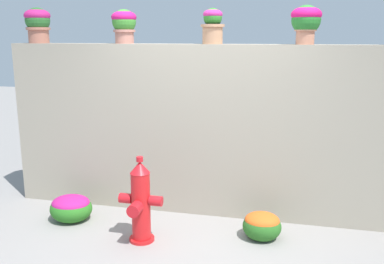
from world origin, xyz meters
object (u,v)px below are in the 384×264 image
object	(u,v)px
potted_plant_1	(124,23)
potted_plant_2	(213,24)
flower_bush_left	(262,225)
potted_plant_0	(38,22)
potted_plant_3	(306,20)
flower_bush_right	(71,207)
fire_hydrant	(141,203)

from	to	relation	value
potted_plant_1	potted_plant_2	size ratio (longest dim) A/B	1.01
flower_bush_left	potted_plant_0	bearing A→B (deg)	168.52
potted_plant_2	potted_plant_3	bearing A→B (deg)	-0.58
potted_plant_2	flower_bush_left	distance (m)	2.26
flower_bush_right	potted_plant_3	bearing A→B (deg)	13.49
flower_bush_left	flower_bush_right	bearing A→B (deg)	-179.09
potted_plant_1	flower_bush_right	bearing A→B (deg)	-125.15
potted_plant_0	fire_hydrant	world-z (taller)	potted_plant_0
potted_plant_1	flower_bush_right	distance (m)	2.25
flower_bush_right	potted_plant_0	bearing A→B (deg)	136.13
fire_hydrant	potted_plant_3	bearing A→B (deg)	30.15
potted_plant_0	flower_bush_left	world-z (taller)	potted_plant_0
potted_plant_1	potted_plant_3	distance (m)	2.08
potted_plant_3	flower_bush_right	bearing A→B (deg)	-166.51
potted_plant_1	potted_plant_2	distance (m)	1.07
potted_plant_0	flower_bush_left	size ratio (longest dim) A/B	1.04
potted_plant_0	potted_plant_2	size ratio (longest dim) A/B	1.09
potted_plant_1	potted_plant_3	bearing A→B (deg)	-1.53
flower_bush_right	potted_plant_1	bearing A→B (deg)	54.85
potted_plant_2	flower_bush_right	size ratio (longest dim) A/B	0.79
potted_plant_1	potted_plant_3	world-z (taller)	potted_plant_3
potted_plant_0	fire_hydrant	bearing A→B (deg)	-29.63
potted_plant_0	potted_plant_1	bearing A→B (deg)	2.84
fire_hydrant	flower_bush_left	xyz separation A→B (m)	(1.23, 0.34, -0.26)
potted_plant_2	flower_bush_left	world-z (taller)	potted_plant_2
potted_plant_0	potted_plant_3	size ratio (longest dim) A/B	1.04
potted_plant_0	flower_bush_right	size ratio (longest dim) A/B	0.87
potted_plant_2	potted_plant_3	xyz separation A→B (m)	(1.01, -0.01, 0.04)
potted_plant_2	flower_bush_right	distance (m)	2.66
potted_plant_1	flower_bush_right	xyz separation A→B (m)	(-0.47, -0.67, -2.09)
fire_hydrant	flower_bush_left	bearing A→B (deg)	15.41
potted_plant_2	flower_bush_left	xyz separation A→B (m)	(0.66, -0.59, -2.08)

